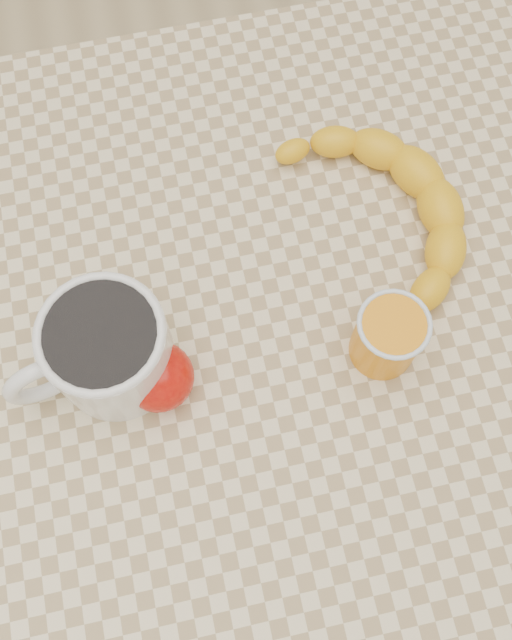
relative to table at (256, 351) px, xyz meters
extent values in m
plane|color=tan|center=(0.00, 0.00, -0.66)|extent=(3.00, 3.00, 0.00)
cube|color=beige|center=(0.00, 0.00, 0.07)|extent=(0.80, 0.80, 0.04)
cube|color=#97704C|center=(0.00, 0.00, 0.02)|extent=(0.74, 0.74, 0.06)
cylinder|color=#97704C|center=(-0.35, 0.35, -0.31)|extent=(0.05, 0.05, 0.71)
cylinder|color=#97704C|center=(0.35, 0.35, -0.31)|extent=(0.05, 0.05, 0.71)
cylinder|color=silver|center=(-0.14, -0.01, 0.13)|extent=(0.15, 0.15, 0.10)
cylinder|color=black|center=(-0.14, -0.01, 0.18)|extent=(0.10, 0.10, 0.01)
torus|color=silver|center=(-0.14, -0.01, 0.18)|extent=(0.12, 0.12, 0.01)
torus|color=silver|center=(-0.21, -0.03, 0.13)|extent=(0.08, 0.03, 0.08)
cylinder|color=orange|center=(0.12, -0.05, 0.13)|extent=(0.07, 0.07, 0.08)
torus|color=silver|center=(0.12, -0.05, 0.17)|extent=(0.07, 0.07, 0.00)
ellipsoid|color=#A60805|center=(-0.11, -0.04, 0.12)|extent=(0.07, 0.07, 0.06)
cylinder|color=#382311|center=(-0.11, -0.04, 0.14)|extent=(0.01, 0.01, 0.01)
camera|label=1|loc=(-0.05, -0.24, 0.78)|focal=40.00mm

